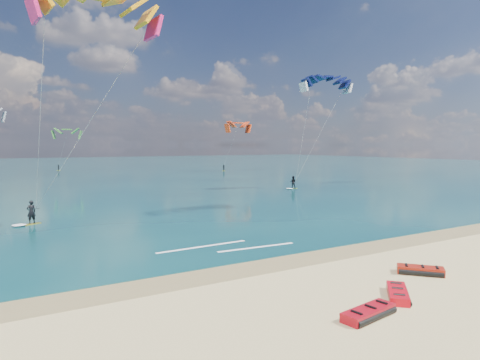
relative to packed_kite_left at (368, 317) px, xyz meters
name	(u,v)px	position (x,y,z in m)	size (l,w,h in m)	color
ground	(77,195)	(-1.92, 44.25, 0.00)	(320.00, 320.00, 0.00)	tan
wet_sand_strip	(222,273)	(-1.92, 7.25, 0.00)	(320.00, 2.40, 0.01)	olive
sea	(29,169)	(-1.92, 108.25, 0.02)	(320.00, 200.00, 0.04)	#0B343C
packed_kite_left	(368,317)	(0.00, 0.00, 0.00)	(2.52, 1.08, 0.39)	#A50814
packed_kite_mid	(420,274)	(6.01, 2.31, 0.00)	(2.27, 1.14, 0.42)	#9E190B
packed_kite_right	(398,297)	(2.52, 0.79, 0.00)	(2.38, 1.05, 0.38)	red
kitesurfer_main	(63,104)	(-6.50, 21.99, 8.91)	(10.99, 8.57, 17.48)	yellow
kitesurfer_far	(311,125)	(26.67, 34.75, 8.70)	(8.92, 5.60, 16.42)	#99C91E
shoreline_foam	(227,247)	(0.75, 11.52, 0.04)	(8.11, 2.33, 0.01)	white
distant_kites	(7,147)	(-7.61, 82.38, 5.68)	(81.89, 40.33, 13.70)	#EC3F14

